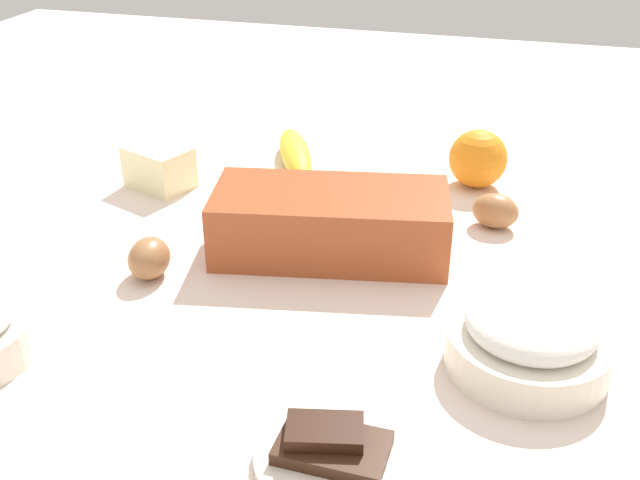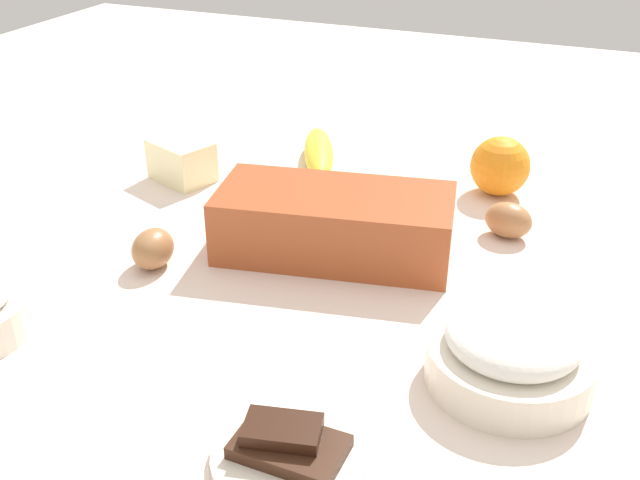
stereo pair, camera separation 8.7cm
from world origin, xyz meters
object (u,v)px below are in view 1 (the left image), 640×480
(butter_block, at_px, (159,167))
(banana, at_px, (295,153))
(loaf_pan, at_px, (330,221))
(orange_fruit, at_px, (478,159))
(egg_near_butter, at_px, (149,258))
(chocolate_plate, at_px, (332,452))
(flour_bowl, at_px, (529,339))
(egg_beside_bowl, at_px, (495,211))

(butter_block, bearing_deg, banana, -141.99)
(loaf_pan, relative_size, orange_fruit, 3.58)
(orange_fruit, relative_size, egg_near_butter, 1.38)
(butter_block, distance_m, chocolate_plate, 0.60)
(flour_bowl, relative_size, egg_beside_bowl, 2.57)
(egg_near_butter, height_order, chocolate_plate, egg_near_butter)
(chocolate_plate, bearing_deg, orange_fruit, -95.72)
(orange_fruit, distance_m, butter_block, 0.46)
(flour_bowl, bearing_deg, banana, -48.75)
(egg_near_butter, bearing_deg, egg_beside_bowl, -147.78)
(loaf_pan, relative_size, flour_bowl, 1.92)
(egg_beside_bowl, relative_size, chocolate_plate, 0.47)
(flour_bowl, bearing_deg, egg_near_butter, -7.37)
(flour_bowl, bearing_deg, orange_fruit, -78.02)
(orange_fruit, bearing_deg, chocolate_plate, 84.28)
(banana, xyz_separation_m, chocolate_plate, (-0.22, 0.59, -0.01))
(orange_fruit, xyz_separation_m, egg_near_butter, (0.34, 0.36, -0.02))
(banana, xyz_separation_m, egg_beside_bowl, (-0.31, 0.12, 0.00))
(egg_beside_bowl, xyz_separation_m, chocolate_plate, (0.09, 0.46, -0.01))
(banana, bearing_deg, orange_fruit, -179.79)
(flour_bowl, height_order, egg_beside_bowl, flour_bowl)
(orange_fruit, xyz_separation_m, egg_beside_bowl, (-0.04, 0.13, -0.02))
(flour_bowl, distance_m, butter_block, 0.60)
(loaf_pan, distance_m, banana, 0.28)
(flour_bowl, relative_size, orange_fruit, 1.86)
(banana, height_order, chocolate_plate, banana)
(butter_block, bearing_deg, chocolate_plate, 129.83)
(flour_bowl, height_order, banana, flour_bowl)
(flour_bowl, relative_size, chocolate_plate, 1.20)
(banana, xyz_separation_m, egg_near_butter, (0.06, 0.36, 0.00))
(chocolate_plate, bearing_deg, loaf_pan, -74.55)
(flour_bowl, xyz_separation_m, banana, (0.36, -0.41, -0.01))
(butter_block, bearing_deg, loaf_pan, 157.53)
(egg_beside_bowl, bearing_deg, butter_block, 0.55)
(egg_near_butter, bearing_deg, loaf_pan, -148.90)
(egg_beside_bowl, bearing_deg, banana, -21.72)
(loaf_pan, distance_m, orange_fruit, 0.29)
(flour_bowl, xyz_separation_m, chocolate_plate, (0.15, 0.17, -0.02))
(butter_block, relative_size, egg_near_butter, 1.49)
(flour_bowl, relative_size, banana, 0.82)
(egg_near_butter, bearing_deg, butter_block, -66.10)
(loaf_pan, bearing_deg, egg_beside_bowl, -157.42)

